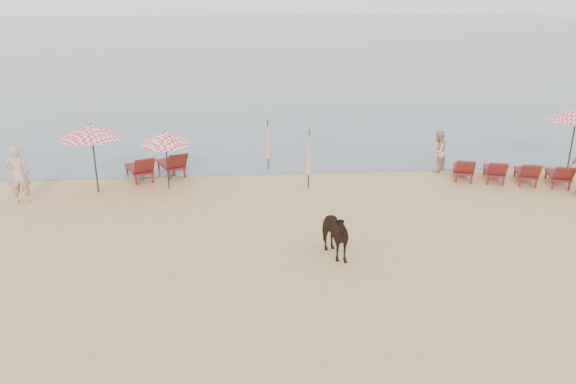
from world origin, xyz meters
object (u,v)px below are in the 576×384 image
object	(u,v)px
umbrella_closed_right	(309,152)
beachgoer_left	(18,174)
beachgoer_right_a	(438,151)
lounger_cluster_left	(157,166)
umbrella_open_left_b	(165,137)
cow	(331,233)
umbrella_open_left_a	(91,131)
lounger_cluster_right	(511,172)
umbrella_closed_left	(268,139)

from	to	relation	value
umbrella_closed_right	beachgoer_left	distance (m)	9.62
beachgoer_right_a	lounger_cluster_left	bearing A→B (deg)	-44.84
umbrella_open_left_b	cow	xyz separation A→B (m)	(4.89, -5.74, -1.20)
lounger_cluster_left	beachgoer_right_a	size ratio (longest dim) A/B	1.57
umbrella_open_left_a	beachgoer_left	distance (m)	2.69
umbrella_open_left_b	beachgoer_left	distance (m)	4.85
beachgoer_right_a	lounger_cluster_right	bearing A→B (deg)	100.08
umbrella_closed_left	beachgoer_right_a	bearing A→B (deg)	-6.27
umbrella_open_left_a	cow	size ratio (longest dim) A/B	1.55
beachgoer_left	umbrella_open_left_a	bearing A→B (deg)	-170.56
umbrella_open_left_b	beachgoer_left	size ratio (longest dim) A/B	1.11
umbrella_open_left_a	umbrella_closed_right	xyz separation A→B (m)	(7.32, -0.12, -0.86)
lounger_cluster_left	lounger_cluster_right	xyz separation A→B (m)	(12.83, -1.61, -0.05)
umbrella_open_left_a	beachgoer_left	bearing A→B (deg)	-178.99
umbrella_open_left_a	beachgoer_left	world-z (taller)	umbrella_open_left_a
umbrella_closed_left	cow	size ratio (longest dim) A/B	1.28
cow	beachgoer_right_a	size ratio (longest dim) A/B	0.97
lounger_cluster_left	umbrella_open_left_a	world-z (taller)	umbrella_open_left_a
umbrella_closed_left	beachgoer_right_a	size ratio (longest dim) A/B	1.25
beachgoer_right_a	beachgoer_left	bearing A→B (deg)	-36.33
lounger_cluster_left	cow	size ratio (longest dim) A/B	1.62
umbrella_closed_right	beachgoer_left	world-z (taller)	umbrella_closed_right
umbrella_closed_right	beachgoer_left	xyz separation A→B (m)	(-9.59, -0.66, -0.34)
umbrella_open_left_b	umbrella_closed_right	distance (m)	4.97
beachgoer_left	beachgoer_right_a	distance (m)	14.89
umbrella_open_left_b	beachgoer_right_a	distance (m)	10.20
umbrella_open_left_a	umbrella_open_left_b	size ratio (longest dim) A/B	1.12
umbrella_open_left_a	cow	distance (m)	9.28
umbrella_open_left_b	umbrella_closed_right	world-z (taller)	umbrella_open_left_b
umbrella_open_left_b	umbrella_closed_left	distance (m)	4.11
beachgoer_right_a	cow	bearing A→B (deg)	8.55
lounger_cluster_left	umbrella_closed_right	xyz separation A→B (m)	(5.48, -1.53, 0.83)
umbrella_closed_right	umbrella_open_left_a	bearing A→B (deg)	179.03
lounger_cluster_right	umbrella_open_left_b	distance (m)	12.37
umbrella_open_left_a	cow	bearing A→B (deg)	-55.25
umbrella_closed_left	umbrella_open_left_a	bearing A→B (deg)	-160.94
umbrella_open_left_a	umbrella_open_left_b	xyz separation A→B (m)	(2.39, 0.19, -0.31)
umbrella_open_left_b	umbrella_closed_left	xyz separation A→B (m)	(3.60, 1.88, -0.63)
lounger_cluster_left	cow	xyz separation A→B (m)	(5.44, -6.96, 0.18)
umbrella_open_left_a	beachgoer_right_a	world-z (taller)	umbrella_open_left_a
umbrella_open_left_a	umbrella_open_left_b	bearing A→B (deg)	-13.42
beachgoer_left	umbrella_open_left_b	bearing A→B (deg)	-177.77
cow	beachgoer_left	bearing A→B (deg)	135.30
umbrella_open_left_b	beachgoer_left	bearing A→B (deg)	-167.61
umbrella_open_left_a	umbrella_closed_left	world-z (taller)	umbrella_open_left_a
umbrella_open_left_a	umbrella_closed_right	world-z (taller)	umbrella_open_left_a
lounger_cluster_left	beachgoer_left	world-z (taller)	beachgoer_left
cow	beachgoer_right_a	world-z (taller)	beachgoer_right_a
umbrella_open_left_b	umbrella_open_left_a	bearing A→B (deg)	-174.82
lounger_cluster_right	umbrella_closed_right	bearing A→B (deg)	-163.14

